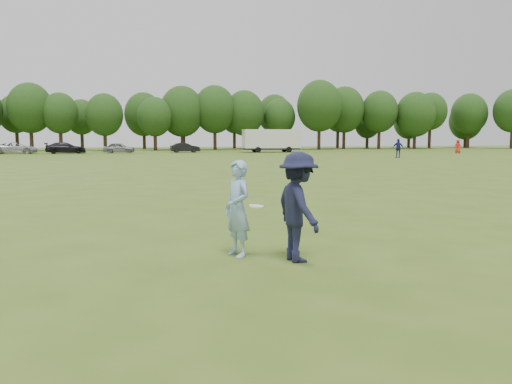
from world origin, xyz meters
TOP-DOWN VIEW (x-y plane):
  - ground at (0.00, 0.00)m, footprint 200.00×200.00m
  - thrower at (-0.45, 0.11)m, footprint 0.63×0.76m
  - defender at (0.54, -0.46)m, footprint 0.92×1.35m
  - player_far_b at (23.06, 39.27)m, footprint 1.18×1.16m
  - player_far_c at (37.54, 50.59)m, footprint 1.05×1.00m
  - car_c at (-19.27, 60.50)m, footprint 5.41×2.74m
  - car_d at (-13.11, 59.86)m, footprint 5.26×2.69m
  - car_e at (-6.43, 60.68)m, footprint 4.22×1.95m
  - car_f at (2.39, 61.30)m, footprint 4.22×1.86m
  - field_cone at (16.93, 38.23)m, footprint 0.28×0.28m
  - disc_in_play at (-0.14, -0.10)m, footprint 0.30×0.30m
  - cargo_trailer at (14.39, 59.79)m, footprint 9.00×2.75m
  - treeline at (2.81, 76.90)m, footprint 130.35×18.39m

SIDE VIEW (x-z plane):
  - ground at x=0.00m, z-range 0.00..0.00m
  - field_cone at x=16.93m, z-range 0.00..0.30m
  - car_f at x=2.39m, z-range 0.00..1.35m
  - car_e at x=-6.43m, z-range 0.00..1.40m
  - car_d at x=-13.11m, z-range 0.00..1.46m
  - car_c at x=-19.27m, z-range 0.00..1.47m
  - thrower at x=-0.45m, z-range 0.00..1.77m
  - player_far_c at x=37.54m, z-range 0.00..1.81m
  - disc_in_play at x=-0.14m, z-range 0.92..0.98m
  - defender at x=0.54m, z-range 0.00..1.93m
  - player_far_b at x=23.06m, z-range 0.00..1.99m
  - cargo_trailer at x=14.39m, z-range 0.18..3.38m
  - treeline at x=2.81m, z-range 0.39..12.13m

